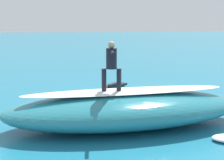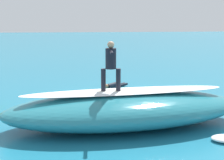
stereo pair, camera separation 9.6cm
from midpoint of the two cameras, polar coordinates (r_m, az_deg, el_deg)
ground_plane at (r=13.87m, az=2.17°, el=-3.95°), size 120.00×120.00×0.00m
wave_crest at (r=10.88m, az=2.50°, el=-5.08°), size 8.22×3.90×1.13m
wave_foam_lip at (r=10.73m, az=2.53°, el=-1.97°), size 6.82×1.81×0.08m
surfboard_riding at (r=10.62m, az=0.06°, el=-2.08°), size 2.29×0.63×0.08m
surfer_riding at (r=10.45m, az=0.06°, el=3.09°), size 0.63×1.51×1.59m
surfboard_paddling at (r=16.17m, az=0.30°, el=-1.61°), size 1.76×1.80×0.08m
surfer_paddling at (r=16.23m, az=0.58°, el=-0.94°), size 1.29×1.33×0.30m
foam_patch_mid at (r=15.28m, az=2.07°, el=-2.19°), size 0.72×0.67×0.18m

